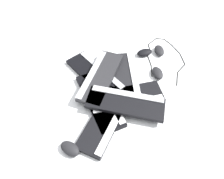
# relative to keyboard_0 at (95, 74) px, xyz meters

# --- Properties ---
(ground_plane) EXTENTS (3.20, 3.20, 0.00)m
(ground_plane) POSITION_rel_keyboard_0_xyz_m (-0.18, 0.03, -0.01)
(ground_plane) COLOR white
(keyboard_0) EXTENTS (0.44, 0.16, 0.03)m
(keyboard_0) POSITION_rel_keyboard_0_xyz_m (0.00, 0.00, 0.00)
(keyboard_0) COLOR black
(keyboard_0) RESTS_ON ground
(keyboard_1) EXTENTS (0.46, 0.28, 0.03)m
(keyboard_1) POSITION_rel_keyboard_0_xyz_m (-0.17, 0.11, 0.00)
(keyboard_1) COLOR black
(keyboard_1) RESTS_ON ground
(keyboard_2) EXTENTS (0.31, 0.46, 0.03)m
(keyboard_2) POSITION_rel_keyboard_0_xyz_m (-0.30, 0.17, 0.00)
(keyboard_2) COLOR black
(keyboard_2) RESTS_ON ground
(keyboard_3) EXTENTS (0.34, 0.46, 0.03)m
(keyboard_3) POSITION_rel_keyboard_0_xyz_m (-0.27, -0.02, 0.00)
(keyboard_3) COLOR black
(keyboard_3) RESTS_ON ground
(keyboard_4) EXTENTS (0.44, 0.39, 0.03)m
(keyboard_4) POSITION_rel_keyboard_0_xyz_m (-0.16, -0.13, 0.00)
(keyboard_4) COLOR black
(keyboard_4) RESTS_ON ground
(keyboard_5) EXTENTS (0.34, 0.46, 0.03)m
(keyboard_5) POSITION_rel_keyboard_0_xyz_m (-0.06, 0.00, 0.03)
(keyboard_5) COLOR #232326
(keyboard_5) RESTS_ON keyboard_0
(keyboard_6) EXTENTS (0.45, 0.37, 0.03)m
(keyboard_6) POSITION_rel_keyboard_0_xyz_m (-0.31, 0.02, 0.03)
(keyboard_6) COLOR black
(keyboard_6) RESTS_ON keyboard_3
(mouse_0) EXTENTS (0.12, 0.09, 0.04)m
(mouse_0) POSITION_rel_keyboard_0_xyz_m (-0.31, 0.42, 0.01)
(mouse_0) COLOR black
(mouse_0) RESTS_ON ground
(mouse_1) EXTENTS (0.13, 0.11, 0.04)m
(mouse_1) POSITION_rel_keyboard_0_xyz_m (-0.27, -0.30, 0.01)
(mouse_1) COLOR black
(mouse_1) RESTS_ON ground
(mouse_2) EXTENTS (0.10, 0.13, 0.04)m
(mouse_2) POSITION_rel_keyboard_0_xyz_m (-0.08, -0.39, 0.01)
(mouse_2) COLOR black
(mouse_2) RESTS_ON ground
(mouse_3) EXTENTS (0.13, 0.12, 0.04)m
(mouse_3) POSITION_rel_keyboard_0_xyz_m (-0.13, -0.48, 0.01)
(mouse_3) COLOR black
(mouse_3) RESTS_ON ground
(cable_0) EXTENTS (0.40, 0.36, 0.01)m
(cable_0) POSITION_rel_keyboard_0_xyz_m (-0.19, -0.48, -0.01)
(cable_0) COLOR black
(cable_0) RESTS_ON ground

